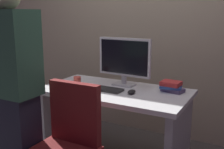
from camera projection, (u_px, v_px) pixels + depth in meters
name	position (u px, v px, depth m)	size (l,w,h in m)	color
wall_back	(152.00, 5.00, 3.09)	(6.40, 0.10, 3.00)	tan
desk	(115.00, 113.00, 2.55)	(1.34, 0.71, 0.73)	white
person_at_desk	(12.00, 95.00, 1.93)	(0.40, 0.24, 1.64)	#262838
monitor	(124.00, 59.00, 2.59)	(0.54, 0.15, 0.46)	silver
keyboard	(100.00, 88.00, 2.51)	(0.43, 0.13, 0.02)	#262626
mouse	(132.00, 92.00, 2.37)	(0.06, 0.10, 0.03)	black
cup_near_keyboard	(77.00, 81.00, 2.60)	(0.07, 0.07, 0.09)	#D84C3F
book_stack	(172.00, 86.00, 2.43)	(0.22, 0.16, 0.09)	#594C72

